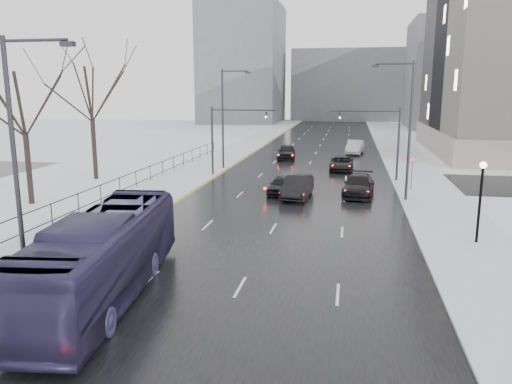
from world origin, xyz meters
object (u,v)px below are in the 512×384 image
Objects in this scene: tree_park_e at (96,180)px; sedan_right_near at (297,187)px; sedan_center_near at (281,185)px; mast_signal_right at (386,135)px; no_uturn_sign at (412,163)px; bus at (103,256)px; streetlight_l_far at (225,114)px; mast_signal_left at (223,133)px; sedan_right_far at (359,185)px; streetlight_l_near at (19,155)px; sedan_right_distant at (355,147)px; streetlight_r_mid at (407,124)px; tree_park_d at (32,205)px; sedan_center_far at (286,152)px; lamppost_r_mid at (481,190)px; sedan_right_cross at (342,164)px.

sedan_right_near is at bearing -12.90° from tree_park_e.
sedan_right_near reaches higher than sedan_center_near.
sedan_right_near is at bearing -129.49° from mast_signal_right.
no_uturn_sign is 27.82m from bus.
mast_signal_left is (0.84, -4.00, -1.51)m from streetlight_l_far.
streetlight_l_far is 1.83× the size of sedan_right_far.
streetlight_l_far is at bearing 90.00° from streetlight_l_near.
sedan_right_near is at bearing -91.96° from sedan_right_distant.
streetlight_r_mid is at bearing -36.30° from streetlight_l_far.
mast_signal_right is (-0.84, 8.00, -1.51)m from streetlight_r_mid.
streetlight_l_near is 22.05m from sedan_right_near.
no_uturn_sign is (27.00, 10.00, 2.30)m from tree_park_d.
mast_signal_right is at bearing -56.02° from sedan_center_far.
streetlight_l_far is 2.34× the size of lamppost_r_mid.
tree_park_e is 23.40m from sedan_right_far.
tree_park_d is 28.88m from no_uturn_sign.
streetlight_r_mid is at bearing -19.15° from sedan_right_far.
tree_park_d is 10.01m from tree_park_e.
mast_signal_left is 0.54× the size of bus.
sedan_right_cross is (-4.67, 13.38, -4.88)m from streetlight_r_mid.
tree_park_e reaches higher than bus.
tree_park_e reaches higher than sedan_center_near.
streetlight_l_near is 28.05m from mast_signal_left.
tree_park_e is 2.70× the size of sedan_right_cross.
bus is (13.20, -23.91, 1.72)m from tree_park_e.
sedan_right_distant is (13.04, 14.96, -4.72)m from streetlight_l_far.
sedan_right_near is at bearing 17.35° from tree_park_d.
streetlight_l_far is 17.60m from sedan_right_far.
lamppost_r_mid is 1.59× the size of no_uturn_sign.
sedan_right_far is at bearing -147.97° from no_uturn_sign.
mast_signal_right reaches higher than sedan_right_far.
mast_signal_right is at bearing 45.26° from sedan_center_near.
streetlight_r_mid is at bearing 6.69° from sedan_right_near.
streetlight_r_mid is 1.99× the size of sedan_right_near.
streetlight_l_near is at bearing -116.78° from sedan_right_far.
sedan_right_far is at bearing 24.88° from sedan_right_near.
sedan_right_cross is at bearing 75.15° from sedan_center_near.
streetlight_r_mid is 10.73m from lamppost_r_mid.
mast_signal_left reaches higher than sedan_right_cross.
tree_park_d reaches higher than bus.
sedan_right_distant reaches higher than sedan_center_far.
mast_signal_right is (25.13, 14.00, 4.11)m from tree_park_d.
sedan_right_near is at bearing -102.42° from sedan_right_cross.
sedan_right_distant is at bearing 95.26° from sedan_right_far.
tree_park_e is at bearing -127.97° from sedan_right_distant.
streetlight_r_mid is at bearing -70.81° from sedan_right_cross.
mast_signal_left is (0.84, 28.00, -1.51)m from streetlight_l_near.
streetlight_r_mid reaches higher than mast_signal_right.
sedan_right_distant reaches higher than sedan_right_cross.
mast_signal_right is (15.49, 28.00, -1.51)m from streetlight_l_near.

